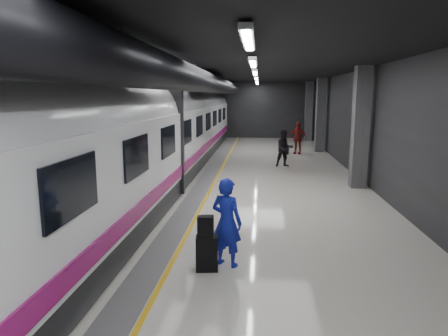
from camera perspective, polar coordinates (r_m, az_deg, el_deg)
name	(u,v)px	position (r m, az deg, el deg)	size (l,w,h in m)	color
ground	(234,197)	(13.68, 1.49, -4.23)	(40.00, 40.00, 0.00)	silver
platform_hall	(228,93)	(14.22, 0.63, 10.73)	(10.02, 40.02, 4.51)	black
train	(139,136)	(13.89, -12.00, 4.45)	(3.05, 38.00, 4.05)	black
traveler_main	(227,222)	(8.11, 0.39, -7.75)	(0.67, 0.44, 1.82)	#1C2ED6
suitcase_main	(207,253)	(8.08, -2.47, -12.08)	(0.43, 0.27, 0.70)	black
shoulder_bag	(206,227)	(7.85, -2.65, -8.38)	(0.31, 0.17, 0.42)	black
traveler_far_a	(284,148)	(19.70, 8.64, 2.79)	(0.87, 0.68, 1.80)	black
traveler_far_b	(298,138)	(24.26, 10.47, 4.26)	(1.12, 0.47, 1.91)	maroon
suitcase_far	(286,150)	(24.04, 8.82, 2.54)	(0.33, 0.21, 0.48)	black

